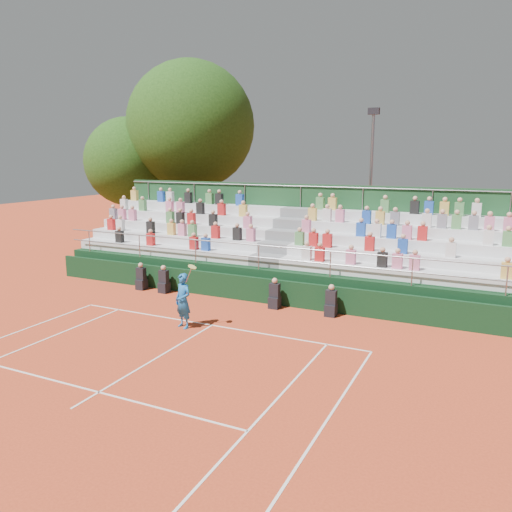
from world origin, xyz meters
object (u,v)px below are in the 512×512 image
at_px(tree_west, 129,162).
at_px(floodlight_mast, 371,173).
at_px(tennis_player, 183,301).
at_px(tree_east, 191,126).

bearing_deg(tree_west, floodlight_mast, 6.60).
height_order(tennis_player, tree_west, tree_west).
xyz_separation_m(tennis_player, floodlight_mast, (2.95, 14.05, 3.85)).
relative_size(tennis_player, tree_west, 0.27).
distance_m(tree_west, floodlight_mast, 15.24).
distance_m(tennis_player, tree_west, 17.85).
xyz_separation_m(tennis_player, tree_west, (-12.17, 12.30, 4.38)).
bearing_deg(floodlight_mast, tree_west, -173.40).
bearing_deg(tree_west, tree_east, 17.74).
bearing_deg(tree_east, tennis_player, -58.66).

